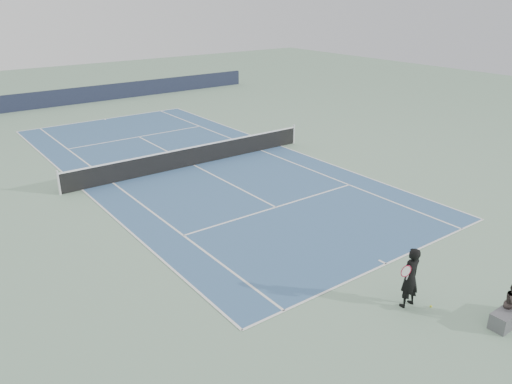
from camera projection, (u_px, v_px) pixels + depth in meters
ground at (194, 165)px, 24.34m from camera, size 80.00×80.00×0.00m
court_surface at (194, 165)px, 24.34m from camera, size 10.97×23.77×0.01m
tennis_net at (193, 155)px, 24.16m from camera, size 12.90×0.10×1.07m
windscreen_far at (74, 96)px, 37.45m from camera, size 30.00×0.25×1.20m
tennis_player at (410, 277)px, 13.15m from camera, size 0.79×0.49×1.73m
tennis_ball at (431, 306)px, 13.36m from camera, size 0.06×0.06×0.06m
spectator_bench at (512, 309)px, 12.61m from camera, size 1.39×0.53×1.17m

